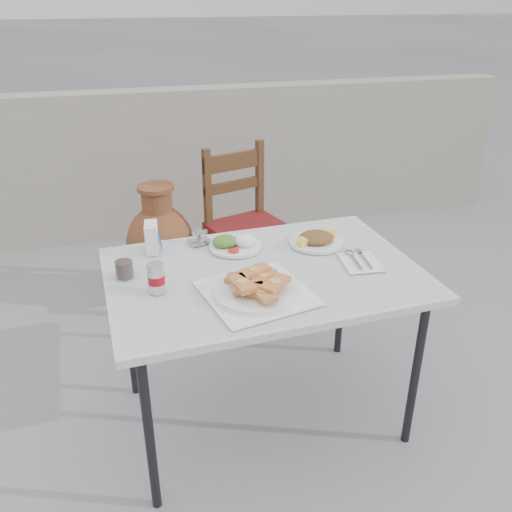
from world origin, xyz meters
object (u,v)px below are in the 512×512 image
object	(u,v)px
salad_rice_plate	(235,243)
soda_can	(156,278)
pide_plate	(257,286)
chair	(246,225)
cafe_table	(264,282)
salad_chopped_plate	(316,239)
cola_glass	(124,266)
napkin_holder	(152,237)
terracotta_urn	(161,247)
condiment_caddy	(199,238)

from	to	relation	value
salad_rice_plate	soda_can	world-z (taller)	soda_can
pide_plate	chair	distance (m)	1.39
cafe_table	salad_chopped_plate	world-z (taller)	salad_chopped_plate
cola_glass	napkin_holder	bearing A→B (deg)	58.46
soda_can	chair	distance (m)	1.42
cola_glass	terracotta_urn	world-z (taller)	cola_glass
chair	soda_can	bearing A→B (deg)	-136.31
salad_rice_plate	condiment_caddy	bearing A→B (deg)	148.31
pide_plate	soda_can	bearing A→B (deg)	162.89
salad_chopped_plate	cola_glass	distance (m)	0.91
pide_plate	terracotta_urn	world-z (taller)	pide_plate
pide_plate	salad_rice_plate	xyz separation A→B (m)	(0.01, 0.44, -0.01)
salad_rice_plate	chair	xyz separation A→B (m)	(0.27, 0.88, -0.31)
salad_chopped_plate	chair	bearing A→B (deg)	97.08
cola_glass	condiment_caddy	distance (m)	0.44
pide_plate	cola_glass	xyz separation A→B (m)	(-0.50, 0.28, 0.01)
cola_glass	napkin_holder	world-z (taller)	napkin_holder
pide_plate	chair	size ratio (longest dim) A/B	0.46
cafe_table	pide_plate	xyz separation A→B (m)	(-0.08, -0.19, 0.09)
pide_plate	salad_rice_plate	bearing A→B (deg)	88.82
cola_glass	chair	distance (m)	1.35
cola_glass	terracotta_urn	bearing A→B (deg)	78.94
pide_plate	salad_rice_plate	world-z (taller)	pide_plate
terracotta_urn	salad_rice_plate	bearing A→B (deg)	-75.21
salad_rice_plate	cola_glass	bearing A→B (deg)	-162.64
napkin_holder	salad_rice_plate	bearing A→B (deg)	-3.75
salad_chopped_plate	napkin_holder	world-z (taller)	napkin_holder
pide_plate	cola_glass	bearing A→B (deg)	150.93
pide_plate	salad_chopped_plate	bearing A→B (deg)	44.17
soda_can	chair	world-z (taller)	chair
soda_can	cafe_table	bearing A→B (deg)	8.27
cafe_table	salad_chopped_plate	xyz separation A→B (m)	(0.32, 0.20, 0.08)
pide_plate	soda_can	size ratio (longest dim) A/B	3.82
salad_chopped_plate	chair	xyz separation A→B (m)	(-0.12, 0.94, -0.30)
soda_can	cola_glass	distance (m)	0.20
cafe_table	condiment_caddy	size ratio (longest dim) A/B	12.55
cola_glass	chair	world-z (taller)	chair
soda_can	napkin_holder	world-z (taller)	napkin_holder
salad_rice_plate	terracotta_urn	size ratio (longest dim) A/B	0.31
salad_chopped_plate	cola_glass	xyz separation A→B (m)	(-0.90, -0.11, 0.03)
pide_plate	napkin_holder	distance (m)	0.62
salad_rice_plate	cola_glass	world-z (taller)	cola_glass
soda_can	napkin_holder	bearing A→B (deg)	87.66
salad_chopped_plate	salad_rice_plate	bearing A→B (deg)	172.05
cafe_table	terracotta_urn	bearing A→B (deg)	105.03
cafe_table	napkin_holder	xyz separation A→B (m)	(-0.45, 0.32, 0.13)
cafe_table	napkin_holder	distance (m)	0.56
salad_rice_plate	condiment_caddy	distance (m)	0.18
napkin_holder	cola_glass	bearing A→B (deg)	-115.96
condiment_caddy	chair	xyz separation A→B (m)	(0.42, 0.79, -0.31)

